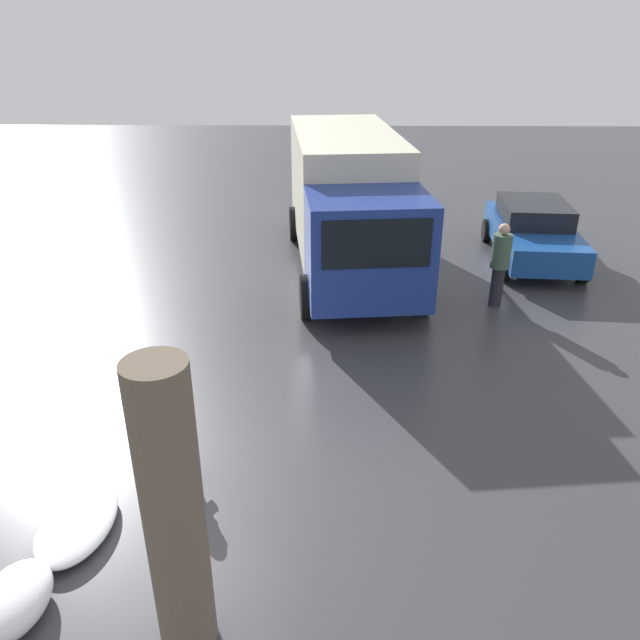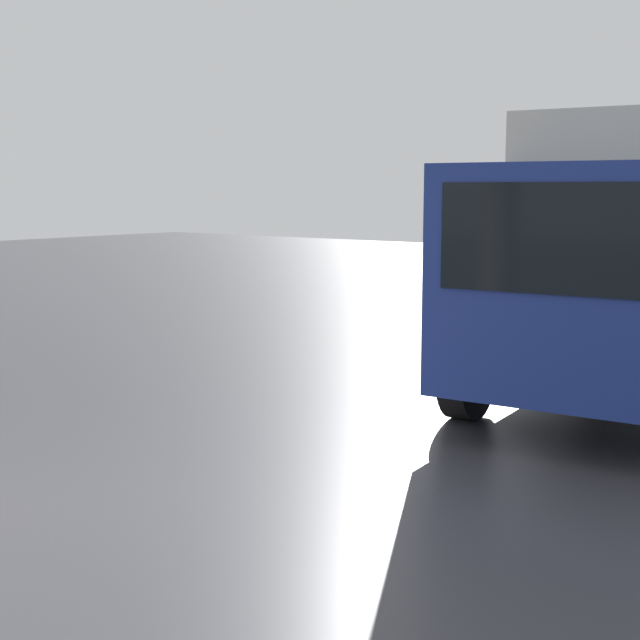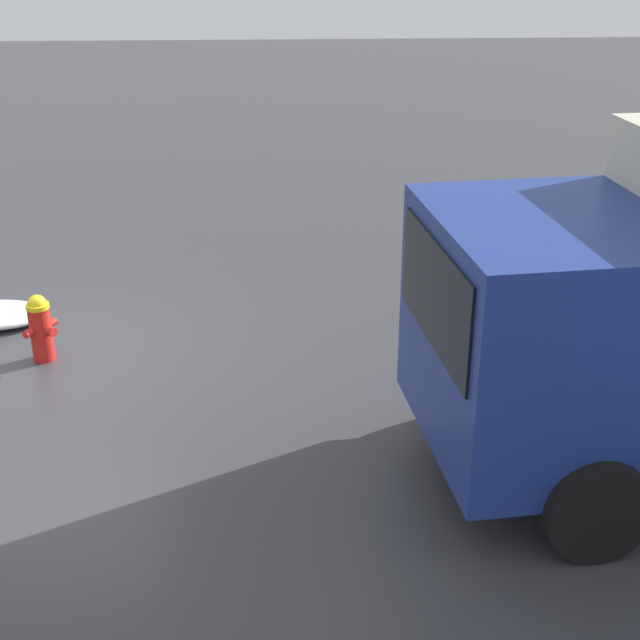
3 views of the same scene
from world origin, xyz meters
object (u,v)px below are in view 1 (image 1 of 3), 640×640
delivery_truck (349,199)px  pedestrian (500,262)px  fire_hydrant (182,454)px  parked_car (533,231)px  tree_trunk (174,515)px

delivery_truck → pedestrian: size_ratio=4.27×
fire_hydrant → delivery_truck: bearing=19.0°
delivery_truck → pedestrian: bearing=137.9°
fire_hydrant → delivery_truck: 8.35m
delivery_truck → parked_car: bearing=-178.9°
delivery_truck → parked_car: 4.75m
fire_hydrant → parked_car: 10.98m
pedestrian → delivery_truck: bearing=-31.7°
tree_trunk → delivery_truck: size_ratio=0.41×
fire_hydrant → pedestrian: size_ratio=0.46×
delivery_truck → tree_trunk: bearing=74.2°
parked_car → fire_hydrant: bearing=54.9°
delivery_truck → parked_car: (0.57, -4.62, -0.95)m
fire_hydrant → tree_trunk: bearing=-131.2°
tree_trunk → parked_car: size_ratio=0.73×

